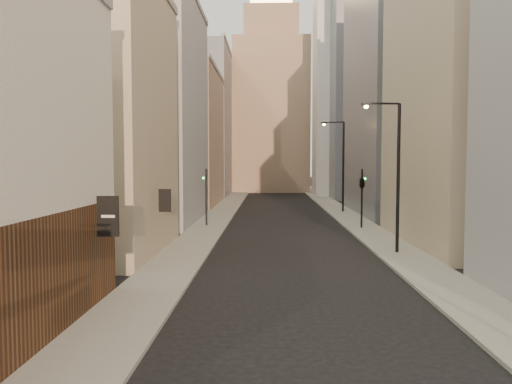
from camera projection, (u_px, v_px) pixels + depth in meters
The scene contains 15 objects.
sidewalk_left at pixel (226, 208), 59.35m from camera, with size 3.00×140.00×0.15m, color gray.
sidewalk_right at pixel (335, 208), 59.02m from camera, with size 3.00×140.00×0.15m, color gray.
left_bldg_beige at pixel (93, 122), 30.07m from camera, with size 8.00×12.00×16.00m, color tan.
left_bldg_grey at pixel (154, 114), 45.92m from camera, with size 8.00×16.00×20.00m, color #97979C.
left_bldg_tan at pixel (186, 139), 63.97m from camera, with size 8.00×18.00×17.00m, color #8D725C.
left_bldg_wingrid at pixel (206, 124), 83.71m from camera, with size 8.00×20.00×24.00m, color gray.
right_bldg_beige at pixel (469, 96), 33.33m from camera, with size 8.00×16.00×20.00m, color tan.
right_bldg_wingrid at pixel (395, 92), 53.10m from camera, with size 8.00×20.00×26.00m, color gray.
highrise at pixel (390, 37), 80.11m from camera, with size 21.00×23.00×51.20m.
clock_tower at pixel (271, 99), 95.06m from camera, with size 14.00×14.00×44.90m.
white_tower at pixel (339, 81), 80.75m from camera, with size 8.00×8.00×41.50m.
streetlamp_mid at pixel (394, 168), 29.72m from camera, with size 2.38×0.45×9.09m.
streetlamp_far at pixel (341, 161), 54.38m from camera, with size 2.49×1.12×9.97m.
traffic_light_left at pixel (206, 186), 42.67m from camera, with size 0.53×0.39×5.00m.
traffic_light_right at pixel (362, 182), 40.99m from camera, with size 0.78×0.78×5.00m.
Camera 1 is at (-1.41, -4.01, 5.60)m, focal length 35.00 mm.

